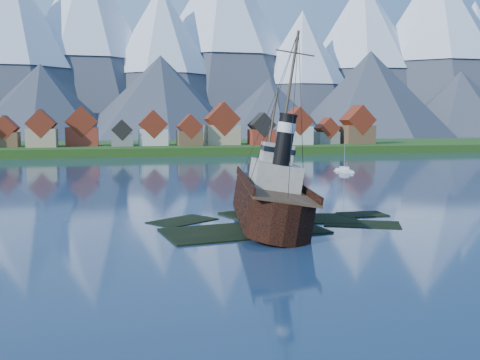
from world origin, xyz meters
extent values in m
plane|color=navy|center=(0.00, 0.00, 0.00)|extent=(1400.00, 1400.00, 0.00)
cube|color=black|center=(-3.00, -2.00, -0.32)|extent=(19.08, 11.42, 1.00)
cube|color=black|center=(6.00, 4.00, -0.38)|extent=(15.15, 9.76, 1.00)
cube|color=black|center=(2.00, 9.00, -0.28)|extent=(11.45, 9.06, 1.00)
cube|color=black|center=(12.00, -1.00, -0.42)|extent=(10.27, 8.34, 1.00)
cube|color=black|center=(-9.00, 6.00, -0.40)|extent=(9.42, 8.68, 1.00)
cube|color=black|center=(15.00, 5.00, -0.35)|extent=(6.00, 4.00, 1.00)
cube|color=#1B4212|center=(0.00, 170.00, 0.00)|extent=(600.00, 80.00, 3.20)
cube|color=#3F3D38|center=(0.00, 132.00, 0.00)|extent=(600.00, 2.50, 2.00)
cube|color=brown|center=(-56.00, 153.00, 5.75)|extent=(9.00, 8.00, 5.50)
cube|color=maroon|center=(-56.00, 153.00, 10.12)|extent=(9.16, 8.16, 9.16)
cube|color=tan|center=(-43.00, 150.00, 6.40)|extent=(10.50, 9.00, 6.80)
cube|color=maroon|center=(-43.00, 150.00, 11.69)|extent=(10.69, 9.18, 10.69)
cube|color=maroon|center=(-29.00, 156.00, 6.60)|extent=(12.00, 8.50, 7.20)
cube|color=maroon|center=(-29.00, 156.00, 12.36)|extent=(12.22, 8.67, 12.22)
cube|color=slate|center=(-14.00, 151.00, 5.40)|extent=(8.00, 7.00, 4.80)
cube|color=black|center=(-14.00, 151.00, 9.24)|extent=(8.15, 7.14, 8.15)
cube|color=beige|center=(-2.00, 154.00, 6.20)|extent=(11.00, 9.50, 6.40)
cube|color=maroon|center=(-2.00, 154.00, 11.38)|extent=(11.20, 9.69, 11.20)
cube|color=brown|center=(12.00, 150.00, 5.90)|extent=(9.50, 8.00, 5.80)
cube|color=maroon|center=(12.00, 150.00, 10.51)|extent=(9.67, 8.16, 9.67)
cube|color=tan|center=(26.00, 155.00, 7.00)|extent=(13.50, 10.00, 8.00)
cube|color=maroon|center=(26.00, 155.00, 13.43)|extent=(13.75, 10.20, 13.75)
cube|color=maroon|center=(42.00, 152.00, 6.10)|extent=(10.00, 8.50, 6.20)
cube|color=black|center=(42.00, 152.00, 11.00)|extent=(10.18, 8.67, 10.18)
cube|color=beige|center=(56.00, 149.00, 6.75)|extent=(11.50, 9.00, 7.50)
cube|color=maroon|center=(56.00, 149.00, 12.57)|extent=(11.71, 9.18, 11.71)
cube|color=slate|center=(71.00, 153.00, 5.50)|extent=(9.00, 7.50, 5.00)
cube|color=maroon|center=(71.00, 153.00, 9.62)|extent=(9.16, 7.65, 9.16)
cube|color=brown|center=(84.00, 151.00, 6.90)|extent=(12.50, 10.00, 7.80)
cube|color=maroon|center=(84.00, 151.00, 13.05)|extent=(12.73, 10.20, 12.73)
cone|color=#2D333D|center=(-100.00, 455.00, 73.00)|extent=(180.00, 180.00, 150.00)
cone|color=white|center=(-100.00, 455.00, 103.00)|extent=(111.60, 111.60, 90.00)
cone|color=#2D333D|center=(-40.00, 495.00, 88.00)|extent=(210.00, 210.00, 180.00)
cone|color=white|center=(-40.00, 495.00, 124.00)|extent=(130.20, 130.20, 108.00)
cone|color=#2D333D|center=(30.00, 470.00, 70.50)|extent=(170.00, 170.00, 145.00)
cone|color=white|center=(30.00, 470.00, 99.50)|extent=(105.40, 105.40, 87.00)
cone|color=#2D333D|center=(100.00, 515.00, 98.00)|extent=(240.00, 240.00, 200.00)
cone|color=white|center=(100.00, 515.00, 138.00)|extent=(148.80, 148.80, 120.00)
cone|color=#2D333D|center=(170.00, 460.00, 60.50)|extent=(150.00, 150.00, 125.00)
cone|color=white|center=(170.00, 460.00, 85.50)|extent=(93.00, 93.00, 75.00)
cone|color=#2D333D|center=(250.00, 490.00, 83.00)|extent=(200.00, 200.00, 170.00)
cone|color=white|center=(250.00, 490.00, 117.00)|extent=(124.00, 124.00, 102.00)
cone|color=#2D333D|center=(330.00, 475.00, 93.00)|extent=(230.00, 230.00, 190.00)
cone|color=white|center=(330.00, 475.00, 131.00)|extent=(142.60, 142.60, 114.00)
cone|color=#2D333D|center=(400.00, 505.00, 75.50)|extent=(180.00, 180.00, 155.00)
cone|color=white|center=(400.00, 505.00, 106.50)|extent=(111.60, 111.60, 93.00)
cone|color=#2D333D|center=(-70.00, 374.00, 27.00)|extent=(120.00, 120.00, 58.00)
cone|color=#2D333D|center=(20.00, 369.00, 31.00)|extent=(136.00, 136.00, 66.00)
cone|color=#2D333D|center=(110.00, 373.00, 23.00)|extent=(110.00, 110.00, 50.00)
cone|color=#2D333D|center=(200.00, 370.00, 35.50)|extent=(150.00, 150.00, 75.00)
cone|color=#2D333D|center=(290.00, 371.00, 28.00)|extent=(124.00, 124.00, 60.00)
cube|color=black|center=(0.94, 2.89, 2.29)|extent=(7.13, 20.53, 4.28)
cone|color=black|center=(0.94, 16.21, 2.29)|extent=(7.13, 7.13, 7.13)
cylinder|color=black|center=(0.94, -7.38, 2.29)|extent=(7.13, 7.13, 4.28)
cube|color=#4C3826|center=(0.94, 2.89, 4.53)|extent=(6.99, 27.09, 0.25)
cube|color=black|center=(-2.49, 2.89, 4.99)|extent=(0.20, 26.24, 0.92)
cube|color=black|center=(4.36, 2.89, 4.99)|extent=(0.20, 26.24, 0.92)
cube|color=#ADA89E|center=(0.94, 1.36, 6.06)|extent=(5.30, 8.66, 3.06)
cube|color=#ADA89E|center=(0.94, 2.38, 8.71)|extent=(3.67, 4.07, 2.24)
cylinder|color=black|center=(0.94, -2.00, 10.44)|extent=(1.94, 1.94, 5.70)
cylinder|color=silver|center=(0.94, -2.00, 11.86)|extent=(2.04, 2.04, 1.12)
cylinder|color=#473828|center=(0.94, 11.04, 10.74)|extent=(0.29, 0.29, 12.22)
cylinder|color=#473828|center=(0.94, 0.34, 16.45)|extent=(0.33, 0.33, 13.24)
cube|color=white|center=(38.20, 62.21, 0.09)|extent=(2.87, 8.24, 1.14)
cube|color=white|center=(38.20, 62.21, 1.00)|extent=(2.01, 2.44, 0.66)
cylinder|color=gray|center=(38.20, 62.21, 5.60)|extent=(0.13, 0.13, 9.87)
cube|color=white|center=(25.87, 86.15, 0.10)|extent=(5.31, 10.29, 1.20)
cube|color=white|center=(25.87, 86.15, 1.05)|extent=(2.92, 3.32, 0.70)
cylinder|color=gray|center=(25.87, 86.15, 5.90)|extent=(0.14, 0.14, 10.40)
camera|label=1|loc=(-17.14, -59.82, 12.41)|focal=40.00mm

